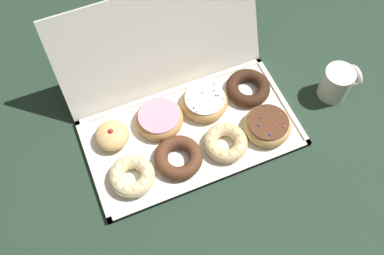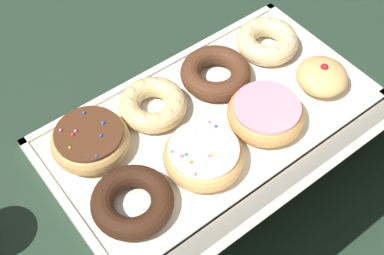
# 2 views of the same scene
# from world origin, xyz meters

# --- Properties ---
(ground_plane) EXTENTS (3.00, 3.00, 0.00)m
(ground_plane) POSITION_xyz_m (0.00, 0.00, 0.00)
(ground_plane) COLOR #233828
(donut_box) EXTENTS (0.53, 0.28, 0.01)m
(donut_box) POSITION_xyz_m (0.00, 0.00, 0.01)
(donut_box) COLOR silver
(donut_box) RESTS_ON ground
(box_lid_open) EXTENTS (0.53, 0.12, 0.26)m
(box_lid_open) POSITION_xyz_m (0.00, 0.20, 0.13)
(box_lid_open) COLOR silver
(box_lid_open) RESTS_ON ground
(cruller_donut_0) EXTENTS (0.11, 0.11, 0.04)m
(cruller_donut_0) POSITION_xyz_m (-0.18, -0.06, 0.03)
(cruller_donut_0) COLOR beige
(cruller_donut_0) RESTS_ON donut_box
(chocolate_cake_ring_donut_1) EXTENTS (0.12, 0.12, 0.03)m
(chocolate_cake_ring_donut_1) POSITION_xyz_m (-0.06, -0.06, 0.03)
(chocolate_cake_ring_donut_1) COLOR #59331E
(chocolate_cake_ring_donut_1) RESTS_ON donut_box
(cruller_donut_2) EXTENTS (0.11, 0.11, 0.04)m
(cruller_donut_2) POSITION_xyz_m (0.06, -0.07, 0.03)
(cruller_donut_2) COLOR #EACC8C
(cruller_donut_2) RESTS_ON donut_box
(sprinkle_donut_3) EXTENTS (0.12, 0.12, 0.04)m
(sprinkle_donut_3) POSITION_xyz_m (0.18, -0.06, 0.03)
(sprinkle_donut_3) COLOR tan
(sprinkle_donut_3) RESTS_ON donut_box
(jelly_filled_donut_4) EXTENTS (0.08, 0.08, 0.05)m
(jelly_filled_donut_4) POSITION_xyz_m (-0.19, 0.06, 0.03)
(jelly_filled_donut_4) COLOR #E5B770
(jelly_filled_donut_4) RESTS_ON donut_box
(pink_frosted_donut_5) EXTENTS (0.12, 0.12, 0.04)m
(pink_frosted_donut_5) POSITION_xyz_m (-0.06, 0.06, 0.03)
(pink_frosted_donut_5) COLOR tan
(pink_frosted_donut_5) RESTS_ON donut_box
(sprinkle_donut_6) EXTENTS (0.12, 0.12, 0.04)m
(sprinkle_donut_6) POSITION_xyz_m (0.06, 0.06, 0.03)
(sprinkle_donut_6) COLOR tan
(sprinkle_donut_6) RESTS_ON donut_box
(chocolate_cake_ring_donut_7) EXTENTS (0.12, 0.12, 0.03)m
(chocolate_cake_ring_donut_7) POSITION_xyz_m (0.18, 0.06, 0.03)
(chocolate_cake_ring_donut_7) COLOR #381E11
(chocolate_cake_ring_donut_7) RESTS_ON donut_box
(coffee_mug) EXTENTS (0.10, 0.08, 0.09)m
(coffee_mug) POSITION_xyz_m (0.40, -0.03, 0.05)
(coffee_mug) COLOR white
(coffee_mug) RESTS_ON ground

